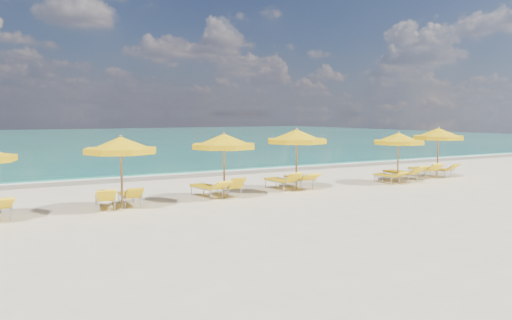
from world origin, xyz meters
TOP-DOWN VIEW (x-y plane):
  - ground_plane at (0.00, 0.00)m, footprint 120.00×120.00m
  - ocean at (0.00, 48.00)m, footprint 120.00×80.00m
  - wet_sand_band at (0.00, 7.40)m, footprint 120.00×2.60m
  - foam_line at (0.00, 8.20)m, footprint 120.00×1.20m
  - whitecap_near at (-6.00, 17.00)m, footprint 14.00×0.36m
  - whitecap_far at (8.00, 24.00)m, footprint 18.00×0.30m
  - umbrella_2 at (-5.96, -0.21)m, footprint 2.49×2.49m
  - umbrella_3 at (-2.15, 0.04)m, footprint 2.65×2.65m
  - umbrella_4 at (1.34, 0.52)m, footprint 2.72×2.72m
  - umbrella_5 at (6.46, -0.02)m, footprint 2.88×2.88m
  - umbrella_6 at (9.49, 0.39)m, footprint 3.05×3.05m
  - lounger_2_left at (-6.43, 0.14)m, footprint 0.87×1.85m
  - lounger_2_right at (-5.56, 0.37)m, footprint 0.64×1.72m
  - lounger_3_left at (-2.59, 0.56)m, footprint 0.97×2.01m
  - lounger_3_right at (-1.70, 0.53)m, footprint 0.64×1.66m
  - lounger_4_left at (0.80, 0.86)m, footprint 0.81×1.90m
  - lounger_4_right at (1.77, 0.91)m, footprint 0.82×2.11m
  - lounger_5_left at (6.03, 0.17)m, footprint 0.57×1.70m
  - lounger_5_right at (6.99, 0.28)m, footprint 0.90×2.12m
  - lounger_6_left at (9.00, 0.84)m, footprint 0.91×1.99m
  - lounger_6_right at (9.96, 0.73)m, footprint 0.82×1.82m

SIDE VIEW (x-z plane):
  - ground_plane at x=0.00m, z-range 0.00..0.00m
  - ocean at x=0.00m, z-range -0.15..0.15m
  - wet_sand_band at x=0.00m, z-range -0.01..0.01m
  - foam_line at x=0.00m, z-range -0.01..0.01m
  - whitecap_near at x=-6.00m, z-range -0.03..0.03m
  - whitecap_far at x=8.00m, z-range -0.03..0.03m
  - lounger_5_left at x=6.03m, z-range -0.11..0.51m
  - lounger_2_right at x=-5.56m, z-range -0.16..0.57m
  - lounger_3_right at x=-1.70m, z-range -0.19..0.61m
  - lounger_6_right at x=9.96m, z-range -0.15..0.57m
  - lounger_2_left at x=-6.43m, z-range -0.18..0.62m
  - lounger_4_left at x=0.80m, z-range -0.18..0.64m
  - lounger_3_left at x=-2.59m, z-range -0.14..0.60m
  - lounger_6_left at x=9.00m, z-range -0.17..0.64m
  - lounger_4_right at x=1.77m, z-range -0.14..0.62m
  - lounger_5_right at x=6.99m, z-range -0.18..0.67m
  - umbrella_5 at x=6.46m, z-range 0.82..3.14m
  - umbrella_2 at x=-5.96m, z-range 0.85..3.28m
  - umbrella_3 at x=-2.15m, z-range 0.86..3.30m
  - umbrella_6 at x=9.49m, z-range 0.87..3.35m
  - umbrella_4 at x=1.34m, z-range 0.89..3.43m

